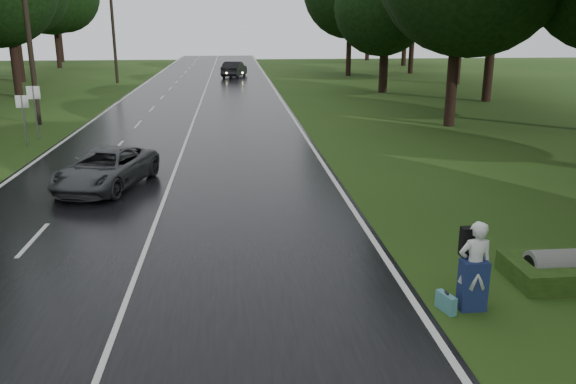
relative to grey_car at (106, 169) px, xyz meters
name	(u,v)px	position (x,y,z in m)	size (l,w,h in m)	color
ground	(139,268)	(2.10, -7.00, -0.69)	(160.00, 160.00, 0.00)	#274314
road	(193,124)	(2.10, 13.00, -0.67)	(12.00, 140.00, 0.04)	black
lane_center	(193,123)	(2.10, 13.00, -0.65)	(0.12, 140.00, 0.01)	silver
grey_car	(106,169)	(0.00, 0.00, 0.00)	(2.17, 4.70, 1.31)	#434447
far_car	(234,69)	(4.62, 41.96, 0.14)	(1.69, 4.84, 1.59)	black
hitchhiker	(474,269)	(8.96, -9.66, 0.16)	(0.67, 0.60, 1.84)	silver
suitcase	(446,303)	(8.43, -9.73, -0.51)	(0.15, 0.51, 0.36)	teal
culvert	(558,280)	(11.41, -8.57, -0.69)	(0.71, 0.71, 1.42)	slate
utility_pole_mid	(39,125)	(-6.40, 13.65, -0.69)	(1.80, 0.28, 10.37)	black
utility_pole_far	(118,83)	(-6.40, 37.20, -0.69)	(1.80, 0.28, 9.33)	black
road_sign_a	(28,146)	(-5.10, 7.62, -0.69)	(0.56, 0.10, 2.32)	white
road_sign_b	(39,139)	(-5.10, 9.28, -0.69)	(0.62, 0.10, 2.56)	white
tree_left_e	(20,97)	(-11.82, 26.72, -0.69)	(9.07, 9.07, 14.17)	black
tree_left_f	(22,82)	(-15.74, 39.18, -0.69)	(10.11, 10.11, 15.80)	black
tree_right_d	(449,126)	(16.18, 11.15, -0.69)	(9.31, 9.31, 14.55)	black
tree_right_e	(382,92)	(16.57, 27.31, -0.69)	(7.36, 7.36, 11.50)	black
tree_right_f	(348,76)	(16.77, 42.93, -0.69)	(9.61, 9.61, 15.01)	black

